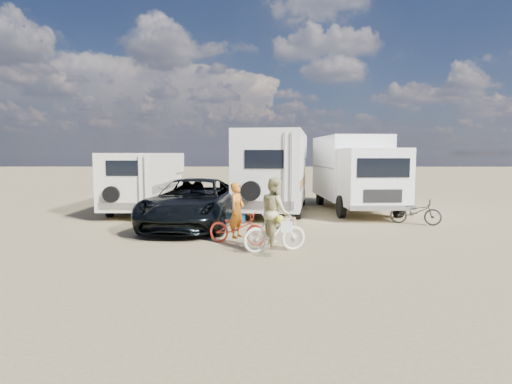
{
  "coord_description": "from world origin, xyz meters",
  "views": [
    {
      "loc": [
        -0.24,
        -12.31,
        2.57
      ],
      "look_at": [
        -0.36,
        1.75,
        1.3
      ],
      "focal_mm": 30.16,
      "sensor_mm": 36.0,
      "label": 1
    }
  ],
  "objects_px": {
    "rv_main": "(275,172)",
    "bike_man": "(237,228)",
    "rider_man": "(237,217)",
    "bike_parked": "(416,212)",
    "dark_suv": "(194,203)",
    "crate": "(288,224)",
    "rv_left": "(147,182)",
    "box_truck": "(355,173)",
    "cooler": "(238,217)",
    "rider_woman": "(275,218)",
    "bike_woman": "(275,232)"
  },
  "relations": [
    {
      "from": "box_truck",
      "to": "bike_woman",
      "type": "bearing_deg",
      "value": -118.24
    },
    {
      "from": "rider_man",
      "to": "rv_left",
      "type": "bearing_deg",
      "value": 55.28
    },
    {
      "from": "rv_main",
      "to": "dark_suv",
      "type": "relative_size",
      "value": 1.27
    },
    {
      "from": "box_truck",
      "to": "dark_suv",
      "type": "relative_size",
      "value": 1.24
    },
    {
      "from": "box_truck",
      "to": "rider_man",
      "type": "xyz_separation_m",
      "value": [
        -4.92,
        -7.21,
        -0.89
      ]
    },
    {
      "from": "bike_parked",
      "to": "cooler",
      "type": "distance_m",
      "value": 6.44
    },
    {
      "from": "rider_man",
      "to": "crate",
      "type": "relative_size",
      "value": 3.3
    },
    {
      "from": "box_truck",
      "to": "dark_suv",
      "type": "xyz_separation_m",
      "value": [
        -6.6,
        -4.29,
        -0.84
      ]
    },
    {
      "from": "rider_woman",
      "to": "crate",
      "type": "distance_m",
      "value": 3.49
    },
    {
      "from": "dark_suv",
      "to": "rv_left",
      "type": "bearing_deg",
      "value": 128.65
    },
    {
      "from": "rv_left",
      "to": "bike_man",
      "type": "bearing_deg",
      "value": -58.39
    },
    {
      "from": "cooler",
      "to": "crate",
      "type": "bearing_deg",
      "value": -31.32
    },
    {
      "from": "rider_man",
      "to": "bike_parked",
      "type": "distance_m",
      "value": 7.15
    },
    {
      "from": "bike_man",
      "to": "rider_woman",
      "type": "bearing_deg",
      "value": -110.04
    },
    {
      "from": "bike_woman",
      "to": "bike_parked",
      "type": "height_order",
      "value": "bike_woman"
    },
    {
      "from": "bike_woman",
      "to": "rider_woman",
      "type": "relative_size",
      "value": 0.96
    },
    {
      "from": "box_truck",
      "to": "rider_woman",
      "type": "relative_size",
      "value": 4.2
    },
    {
      "from": "rider_woman",
      "to": "bike_parked",
      "type": "bearing_deg",
      "value": -67.33
    },
    {
      "from": "bike_man",
      "to": "rv_left",
      "type": "bearing_deg",
      "value": 55.28
    },
    {
      "from": "box_truck",
      "to": "rider_woman",
      "type": "xyz_separation_m",
      "value": [
        -3.89,
        -8.19,
        -0.79
      ]
    },
    {
      "from": "dark_suv",
      "to": "bike_man",
      "type": "distance_m",
      "value": 3.39
    },
    {
      "from": "rv_left",
      "to": "rider_man",
      "type": "relative_size",
      "value": 4.38
    },
    {
      "from": "rv_main",
      "to": "bike_man",
      "type": "relative_size",
      "value": 4.33
    },
    {
      "from": "bike_woman",
      "to": "bike_parked",
      "type": "distance_m",
      "value": 6.84
    },
    {
      "from": "rider_man",
      "to": "bike_parked",
      "type": "bearing_deg",
      "value": -38.06
    },
    {
      "from": "bike_man",
      "to": "cooler",
      "type": "bearing_deg",
      "value": 25.77
    },
    {
      "from": "rv_left",
      "to": "rider_man",
      "type": "distance_m",
      "value": 8.48
    },
    {
      "from": "bike_woman",
      "to": "cooler",
      "type": "height_order",
      "value": "bike_woman"
    },
    {
      "from": "dark_suv",
      "to": "bike_parked",
      "type": "relative_size",
      "value": 3.38
    },
    {
      "from": "rv_main",
      "to": "rider_woman",
      "type": "distance_m",
      "value": 8.07
    },
    {
      "from": "rider_woman",
      "to": "bike_man",
      "type": "bearing_deg",
      "value": 29.23
    },
    {
      "from": "bike_parked",
      "to": "crate",
      "type": "height_order",
      "value": "bike_parked"
    },
    {
      "from": "bike_parked",
      "to": "crate",
      "type": "xyz_separation_m",
      "value": [
        -4.69,
        -1.01,
        -0.28
      ]
    },
    {
      "from": "box_truck",
      "to": "crate",
      "type": "height_order",
      "value": "box_truck"
    },
    {
      "from": "dark_suv",
      "to": "bike_man",
      "type": "relative_size",
      "value": 3.41
    },
    {
      "from": "rv_left",
      "to": "bike_parked",
      "type": "height_order",
      "value": "rv_left"
    },
    {
      "from": "dark_suv",
      "to": "crate",
      "type": "height_order",
      "value": "dark_suv"
    },
    {
      "from": "dark_suv",
      "to": "bike_man",
      "type": "xyz_separation_m",
      "value": [
        1.68,
        -2.92,
        -0.37
      ]
    },
    {
      "from": "rv_main",
      "to": "rider_woman",
      "type": "relative_size",
      "value": 4.33
    },
    {
      "from": "rv_left",
      "to": "bike_man",
      "type": "distance_m",
      "value": 8.5
    },
    {
      "from": "rider_man",
      "to": "rv_main",
      "type": "bearing_deg",
      "value": 12.86
    },
    {
      "from": "dark_suv",
      "to": "bike_man",
      "type": "bearing_deg",
      "value": -54.5
    },
    {
      "from": "box_truck",
      "to": "crate",
      "type": "relative_size",
      "value": 15.65
    },
    {
      "from": "box_truck",
      "to": "cooler",
      "type": "xyz_separation_m",
      "value": [
        -5.07,
        -3.54,
        -1.47
      ]
    },
    {
      "from": "box_truck",
      "to": "bike_parked",
      "type": "distance_m",
      "value": 4.22
    },
    {
      "from": "dark_suv",
      "to": "crate",
      "type": "bearing_deg",
      "value": -3.53
    },
    {
      "from": "rv_left",
      "to": "box_truck",
      "type": "bearing_deg",
      "value": -0.08
    },
    {
      "from": "box_truck",
      "to": "rider_man",
      "type": "distance_m",
      "value": 8.77
    },
    {
      "from": "crate",
      "to": "bike_woman",
      "type": "bearing_deg",
      "value": -99.4
    },
    {
      "from": "box_truck",
      "to": "crate",
      "type": "xyz_separation_m",
      "value": [
        -3.33,
        -4.81,
        -1.49
      ]
    }
  ]
}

